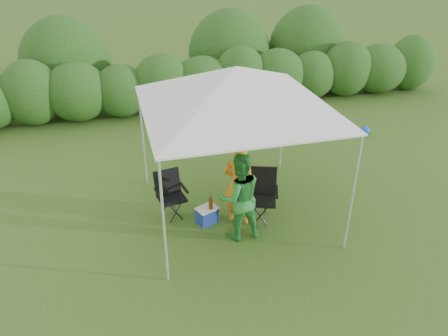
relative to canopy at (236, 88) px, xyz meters
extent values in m
plane|color=#40641F|center=(0.00, -0.50, -2.46)|extent=(70.00, 70.00, 0.00)
ellipsoid|color=#28561A|center=(-4.09, 5.50, -1.56)|extent=(1.57, 1.34, 1.80)
cylinder|color=#382616|center=(-4.09, 5.50, -2.31)|extent=(0.12, 0.12, 0.30)
ellipsoid|color=#28561A|center=(-2.92, 5.50, -1.64)|extent=(1.72, 1.47, 1.65)
cylinder|color=#382616|center=(-2.92, 5.50, -2.31)|extent=(0.12, 0.12, 0.30)
ellipsoid|color=#28561A|center=(-1.75, 5.50, -1.71)|extent=(1.50, 1.28, 1.50)
cylinder|color=#382616|center=(-1.75, 5.50, -2.31)|extent=(0.12, 0.12, 0.30)
ellipsoid|color=#28561A|center=(-0.58, 5.50, -1.60)|extent=(1.65, 1.40, 1.73)
cylinder|color=#382616|center=(-0.58, 5.50, -2.31)|extent=(0.12, 0.12, 0.30)
ellipsoid|color=#28561A|center=(0.58, 5.50, -1.67)|extent=(1.80, 1.53, 1.57)
cylinder|color=#382616|center=(0.58, 5.50, -2.31)|extent=(0.12, 0.12, 0.30)
ellipsoid|color=#28561A|center=(1.75, 5.50, -1.56)|extent=(1.58, 1.34, 1.80)
cylinder|color=#382616|center=(1.75, 5.50, -2.31)|extent=(0.12, 0.12, 0.30)
ellipsoid|color=#28561A|center=(2.92, 5.50, -1.64)|extent=(1.72, 1.47, 1.65)
cylinder|color=#382616|center=(2.92, 5.50, -2.31)|extent=(0.12, 0.12, 0.30)
ellipsoid|color=#28561A|center=(4.09, 5.50, -1.71)|extent=(1.50, 1.28, 1.50)
cylinder|color=#382616|center=(4.09, 5.50, -2.31)|extent=(0.12, 0.12, 0.30)
ellipsoid|color=#28561A|center=(5.25, 5.50, -1.60)|extent=(1.65, 1.40, 1.73)
cylinder|color=#382616|center=(5.25, 5.50, -2.31)|extent=(0.12, 0.12, 0.30)
ellipsoid|color=#28561A|center=(6.42, 5.50, -1.67)|extent=(1.80, 1.53, 1.57)
cylinder|color=#382616|center=(6.42, 5.50, -2.31)|extent=(0.12, 0.12, 0.30)
ellipsoid|color=#28561A|center=(7.59, 5.50, -1.56)|extent=(1.57, 1.34, 1.80)
cylinder|color=#382616|center=(7.59, 5.50, -2.31)|extent=(0.12, 0.12, 0.30)
cylinder|color=silver|center=(-1.50, -1.50, -1.41)|extent=(0.04, 0.04, 2.10)
cylinder|color=silver|center=(1.50, -1.50, -1.41)|extent=(0.04, 0.04, 2.10)
cylinder|color=silver|center=(-1.50, 1.50, -1.41)|extent=(0.04, 0.04, 2.10)
cylinder|color=silver|center=(1.50, 1.50, -1.41)|extent=(0.04, 0.04, 2.10)
cube|color=white|center=(0.00, 0.00, -0.35)|extent=(3.10, 3.10, 0.03)
pyramid|color=white|center=(0.00, 0.00, 0.02)|extent=(3.10, 3.10, 0.70)
cube|color=black|center=(0.40, -0.33, -2.04)|extent=(0.66, 0.64, 0.05)
cube|color=black|center=(0.47, -0.12, -1.75)|extent=(0.55, 0.31, 0.51)
cube|color=black|center=(0.14, -0.24, -1.85)|extent=(0.20, 0.44, 0.03)
cube|color=black|center=(0.66, -0.42, -1.85)|extent=(0.20, 0.44, 0.03)
cylinder|color=black|center=(0.11, -0.47, -2.25)|extent=(0.02, 0.02, 0.43)
cylinder|color=black|center=(0.53, -0.62, -2.25)|extent=(0.02, 0.02, 0.43)
cylinder|color=black|center=(0.26, -0.04, -2.25)|extent=(0.02, 0.02, 0.43)
cylinder|color=black|center=(0.68, -0.19, -2.25)|extent=(0.02, 0.02, 0.43)
cube|color=black|center=(-1.16, 0.20, -2.08)|extent=(0.55, 0.52, 0.05)
cube|color=black|center=(-1.20, 0.40, -1.82)|extent=(0.49, 0.21, 0.46)
cube|color=black|center=(-1.40, 0.15, -1.91)|extent=(0.12, 0.41, 0.03)
cube|color=black|center=(-0.92, 0.24, -1.91)|extent=(0.12, 0.41, 0.03)
cylinder|color=black|center=(-1.32, -0.04, -2.27)|extent=(0.02, 0.02, 0.39)
cylinder|color=black|center=(-0.93, 0.04, -2.27)|extent=(0.02, 0.02, 0.39)
cylinder|color=black|center=(-1.40, 0.36, -2.27)|extent=(0.02, 0.02, 0.39)
cylinder|color=black|center=(-1.00, 0.43, -2.27)|extent=(0.02, 0.02, 0.39)
imported|color=orange|center=(-0.01, -0.28, -1.69)|extent=(0.67, 0.59, 1.55)
imported|color=#2E8D37|center=(-0.13, -0.70, -1.66)|extent=(0.79, 0.62, 1.60)
cube|color=navy|center=(-0.58, -0.18, -2.32)|extent=(0.43, 0.38, 0.29)
cube|color=silver|center=(-0.58, -0.18, -2.16)|extent=(0.46, 0.40, 0.03)
cylinder|color=#592D0C|center=(-0.52, -0.22, -2.01)|extent=(0.07, 0.07, 0.27)
cone|color=#F6AC19|center=(3.99, 2.74, -2.31)|extent=(0.36, 0.36, 0.30)
sphere|color=blue|center=(4.29, 2.55, -2.34)|extent=(0.24, 0.24, 0.24)
camera|label=1|loc=(-1.97, -6.62, 2.31)|focal=35.00mm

